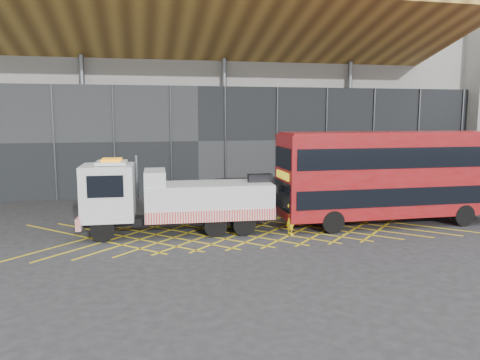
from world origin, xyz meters
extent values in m
plane|color=#262628|center=(0.00, 0.00, 0.00)|extent=(120.00, 120.00, 0.00)
cube|color=yellow|center=(-4.80, 0.00, 0.01)|extent=(7.16, 7.16, 0.01)
cube|color=yellow|center=(-4.80, 0.00, 0.01)|extent=(7.16, 7.16, 0.01)
cube|color=yellow|center=(-3.20, 0.00, 0.01)|extent=(7.16, 7.16, 0.01)
cube|color=yellow|center=(-3.20, 0.00, 0.01)|extent=(7.16, 7.16, 0.01)
cube|color=yellow|center=(-1.60, 0.00, 0.01)|extent=(7.16, 7.16, 0.01)
cube|color=yellow|center=(-1.60, 0.00, 0.01)|extent=(7.16, 7.16, 0.01)
cube|color=yellow|center=(0.00, 0.00, 0.01)|extent=(7.16, 7.16, 0.01)
cube|color=yellow|center=(0.00, 0.00, 0.01)|extent=(7.16, 7.16, 0.01)
cube|color=yellow|center=(1.60, 0.00, 0.01)|extent=(7.16, 7.16, 0.01)
cube|color=yellow|center=(1.60, 0.00, 0.01)|extent=(7.16, 7.16, 0.01)
cube|color=yellow|center=(3.20, 0.00, 0.01)|extent=(7.16, 7.16, 0.01)
cube|color=yellow|center=(3.20, 0.00, 0.01)|extent=(7.16, 7.16, 0.01)
cube|color=yellow|center=(4.80, 0.00, 0.01)|extent=(7.16, 7.16, 0.01)
cube|color=yellow|center=(4.80, 0.00, 0.01)|extent=(7.16, 7.16, 0.01)
cube|color=yellow|center=(6.40, 0.00, 0.01)|extent=(7.16, 7.16, 0.01)
cube|color=yellow|center=(6.40, 0.00, 0.01)|extent=(7.16, 7.16, 0.01)
cube|color=yellow|center=(8.00, 0.00, 0.01)|extent=(7.16, 7.16, 0.01)
cube|color=yellow|center=(8.00, 0.00, 0.01)|extent=(7.16, 7.16, 0.01)
cube|color=yellow|center=(9.60, 0.00, 0.01)|extent=(7.16, 7.16, 0.01)
cube|color=yellow|center=(9.60, 0.00, 0.01)|extent=(7.16, 7.16, 0.01)
cube|color=yellow|center=(11.20, 0.00, 0.01)|extent=(7.16, 7.16, 0.01)
cube|color=yellow|center=(11.20, 0.00, 0.01)|extent=(7.16, 7.16, 0.01)
cube|color=gray|center=(2.00, 19.00, 9.00)|extent=(55.00, 14.00, 18.00)
cube|color=black|center=(2.00, 11.70, 4.00)|extent=(55.00, 0.80, 8.00)
cube|color=brown|center=(0.00, 8.00, 11.50)|extent=(40.00, 11.93, 4.07)
cylinder|color=#595B60|center=(-6.00, 11.50, 5.00)|extent=(0.36, 0.36, 10.00)
cylinder|color=#595B60|center=(4.00, 11.50, 5.00)|extent=(0.36, 0.36, 10.00)
cylinder|color=#595B60|center=(14.00, 11.50, 5.00)|extent=(0.36, 0.36, 10.00)
cube|color=black|center=(-0.37, 0.09, 0.71)|extent=(9.70, 1.40, 0.36)
cube|color=silver|center=(-3.82, 0.22, 2.19)|extent=(2.54, 2.64, 2.65)
cube|color=black|center=(-5.07, 0.27, 2.65)|extent=(0.14, 2.24, 1.12)
cube|color=red|center=(-5.10, 0.27, 0.87)|extent=(0.36, 2.65, 0.56)
cube|color=orange|center=(-3.62, 0.21, 3.75)|extent=(0.96, 1.26, 0.12)
cube|color=silver|center=(1.06, 0.03, 1.68)|extent=(6.41, 2.79, 1.63)
cube|color=red|center=(1.01, -1.27, 1.07)|extent=(6.31, 0.31, 0.56)
cube|color=silver|center=(-1.59, 0.13, 2.85)|extent=(1.11, 2.48, 0.71)
cube|color=black|center=(3.70, -0.08, 2.65)|extent=(1.24, 0.56, 0.51)
cube|color=black|center=(4.72, -0.12, 2.14)|extent=(2.24, 0.44, 1.10)
cylinder|color=black|center=(-4.07, -0.84, 0.56)|extent=(1.13, 0.40, 1.12)
cylinder|color=black|center=(-3.99, 1.30, 0.56)|extent=(1.13, 0.40, 1.12)
cylinder|color=black|center=(2.64, -1.10, 0.56)|extent=(1.13, 0.40, 1.12)
cylinder|color=black|center=(2.73, 1.03, 0.56)|extent=(1.13, 0.40, 1.12)
cylinder|color=#595B60|center=(-2.46, 1.19, 2.75)|extent=(0.14, 0.14, 2.24)
cube|color=maroon|center=(10.99, -0.36, 2.74)|extent=(12.27, 2.90, 4.32)
cube|color=black|center=(10.99, -0.36, 1.73)|extent=(11.78, 2.96, 0.95)
cube|color=black|center=(10.99, -0.36, 3.73)|extent=(11.78, 2.96, 1.06)
cube|color=black|center=(4.84, -0.33, 1.78)|extent=(0.07, 2.50, 1.45)
cube|color=black|center=(4.84, -0.33, 3.73)|extent=(0.07, 2.50, 1.06)
cube|color=yellow|center=(4.83, -0.33, 2.84)|extent=(0.07, 1.99, 0.39)
cube|color=maroon|center=(10.99, -0.36, 4.94)|extent=(12.03, 2.67, 0.13)
cylinder|color=black|center=(7.08, -1.61, 0.58)|extent=(1.16, 0.34, 1.16)
cylinder|color=black|center=(7.10, 0.93, 0.58)|extent=(1.16, 0.34, 1.16)
cylinder|color=black|center=(14.55, -1.65, 0.58)|extent=(1.16, 0.34, 1.16)
cylinder|color=black|center=(14.56, 0.89, 0.58)|extent=(1.16, 0.34, 1.16)
imported|color=yellow|center=(4.94, -1.40, 0.79)|extent=(0.50, 0.65, 1.58)
camera|label=1|loc=(-2.36, -23.01, 5.86)|focal=35.00mm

